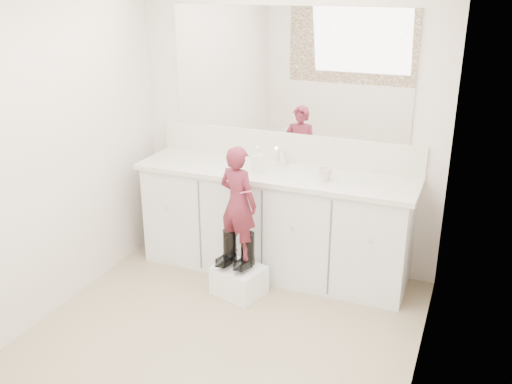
% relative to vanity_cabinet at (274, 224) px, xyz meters
% --- Properties ---
extents(floor, '(3.00, 3.00, 0.00)m').
position_rel_vanity_cabinet_xyz_m(floor, '(0.00, -1.23, -0.42)').
color(floor, '#8B7E5B').
rests_on(floor, ground).
extents(wall_back, '(2.60, 0.00, 2.60)m').
position_rel_vanity_cabinet_xyz_m(wall_back, '(0.00, 0.27, 0.77)').
color(wall_back, beige).
rests_on(wall_back, floor).
extents(wall_front, '(2.60, 0.00, 2.60)m').
position_rel_vanity_cabinet_xyz_m(wall_front, '(0.00, -2.73, 0.77)').
color(wall_front, beige).
rests_on(wall_front, floor).
extents(wall_left, '(0.00, 3.00, 3.00)m').
position_rel_vanity_cabinet_xyz_m(wall_left, '(-1.30, -1.23, 0.78)').
color(wall_left, beige).
rests_on(wall_left, floor).
extents(wall_right, '(0.00, 3.00, 3.00)m').
position_rel_vanity_cabinet_xyz_m(wall_right, '(1.30, -1.23, 0.78)').
color(wall_right, beige).
rests_on(wall_right, floor).
extents(vanity_cabinet, '(2.20, 0.55, 0.85)m').
position_rel_vanity_cabinet_xyz_m(vanity_cabinet, '(0.00, 0.00, 0.00)').
color(vanity_cabinet, silver).
rests_on(vanity_cabinet, floor).
extents(countertop, '(2.28, 0.58, 0.04)m').
position_rel_vanity_cabinet_xyz_m(countertop, '(0.00, -0.01, 0.45)').
color(countertop, beige).
rests_on(countertop, vanity_cabinet).
extents(backsplash, '(2.28, 0.03, 0.25)m').
position_rel_vanity_cabinet_xyz_m(backsplash, '(0.00, 0.26, 0.59)').
color(backsplash, beige).
rests_on(backsplash, countertop).
extents(mirror, '(2.00, 0.02, 1.00)m').
position_rel_vanity_cabinet_xyz_m(mirror, '(0.00, 0.26, 1.22)').
color(mirror, white).
rests_on(mirror, wall_back).
extents(faucet, '(0.08, 0.08, 0.10)m').
position_rel_vanity_cabinet_xyz_m(faucet, '(0.00, 0.15, 0.52)').
color(faucet, silver).
rests_on(faucet, countertop).
extents(cup, '(0.11, 0.11, 0.10)m').
position_rel_vanity_cabinet_xyz_m(cup, '(0.44, -0.08, 0.52)').
color(cup, beige).
rests_on(cup, countertop).
extents(soap_bottle, '(0.12, 0.12, 0.20)m').
position_rel_vanity_cabinet_xyz_m(soap_bottle, '(-0.12, -0.07, 0.57)').
color(soap_bottle, white).
rests_on(soap_bottle, countertop).
extents(step_stool, '(0.43, 0.39, 0.23)m').
position_rel_vanity_cabinet_xyz_m(step_stool, '(-0.11, -0.48, -0.31)').
color(step_stool, white).
rests_on(step_stool, floor).
extents(boot_left, '(0.16, 0.22, 0.30)m').
position_rel_vanity_cabinet_xyz_m(boot_left, '(-0.19, -0.48, -0.04)').
color(boot_left, black).
rests_on(boot_left, step_stool).
extents(boot_right, '(0.16, 0.22, 0.30)m').
position_rel_vanity_cabinet_xyz_m(boot_right, '(-0.04, -0.48, -0.04)').
color(boot_right, black).
rests_on(boot_right, step_stool).
extents(toddler, '(0.36, 0.28, 0.88)m').
position_rel_vanity_cabinet_xyz_m(toddler, '(-0.11, -0.48, 0.35)').
color(toddler, '#972E48').
rests_on(toddler, step_stool).
extents(toothbrush, '(0.13, 0.05, 0.06)m').
position_rel_vanity_cabinet_xyz_m(toothbrush, '(-0.04, -0.53, 0.46)').
color(toothbrush, '#EE5C85').
rests_on(toothbrush, toddler).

